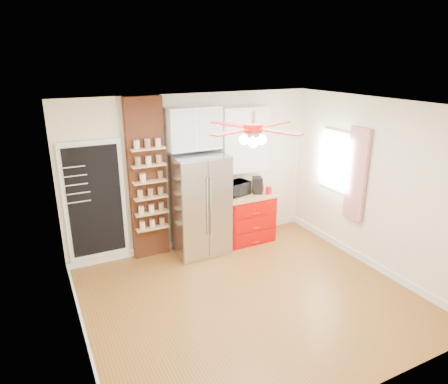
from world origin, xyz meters
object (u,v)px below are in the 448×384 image
toaster_oven (237,188)px  canister_left (269,190)px  red_cabinet (247,217)px  fridge (200,205)px  ceiling_fan (253,128)px  pantry_jar_oats (143,178)px  coffee_maker (257,185)px

toaster_oven → canister_left: size_ratio=3.04×
red_cabinet → fridge: bearing=-177.0°
fridge → ceiling_fan: size_ratio=1.25×
red_cabinet → ceiling_fan: bearing=-118.7°
fridge → red_cabinet: bearing=3.0°
fridge → pantry_jar_oats: 1.08m
pantry_jar_oats → canister_left: bearing=-5.9°
red_cabinet → toaster_oven: toaster_oven is taller
coffee_maker → pantry_jar_oats: pantry_jar_oats is taller
canister_left → pantry_jar_oats: pantry_jar_oats is taller
pantry_jar_oats → fridge: bearing=-7.9°
fridge → red_cabinet: 1.06m
fridge → red_cabinet: (0.97, 0.05, -0.42)m
red_cabinet → pantry_jar_oats: pantry_jar_oats is taller
fridge → coffee_maker: fridge is taller
ceiling_fan → coffee_maker: (1.11, 1.66, -1.37)m
ceiling_fan → coffee_maker: 2.42m
ceiling_fan → coffee_maker: size_ratio=4.66×
red_cabinet → coffee_maker: 0.63m
ceiling_fan → pantry_jar_oats: ceiling_fan is taller
ceiling_fan → fridge: bearing=91.8°
ceiling_fan → canister_left: ceiling_fan is taller
toaster_oven → fridge: bearing=171.1°
fridge → toaster_oven: (0.78, 0.11, 0.15)m
fridge → pantry_jar_oats: (-0.92, 0.13, 0.57)m
ceiling_fan → pantry_jar_oats: (-0.97, 1.76, -0.98)m
canister_left → toaster_oven: bearing=158.0°
fridge → coffee_maker: (1.16, 0.03, 0.18)m
fridge → pantry_jar_oats: bearing=172.1°
fridge → canister_left: bearing=-4.5°
toaster_oven → canister_left: toaster_oven is taller
ceiling_fan → canister_left: 2.46m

